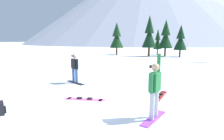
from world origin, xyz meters
TOP-DOWN VIEW (x-y plane):
  - ground_plane at (0.00, 0.00)m, footprint 800.00×800.00m
  - snowboarder_foreground at (2.14, -0.23)m, footprint 0.55×1.47m
  - snowboarder_midground at (-3.03, 2.89)m, footprint 1.55×0.85m
  - loose_snowboard_near_right at (1.90, 2.21)m, footprint 0.38×1.89m
  - loose_snowboard_far_spare at (-0.85, 0.50)m, footprint 1.78×0.72m
  - backpack_black at (-2.48, -1.98)m, footprint 0.38×0.36m
  - pine_tree_twin at (-9.52, 24.25)m, footprint 2.40×2.40m
  - pine_tree_tall at (-3.07, 27.34)m, footprint 1.47×1.47m
  - pine_tree_short at (-1.39, 24.96)m, footprint 2.26×2.26m
  - pine_tree_broad at (-3.58, 23.13)m, footprint 2.22×2.22m
  - pine_tree_slender at (0.91, 24.23)m, footprint 1.96×1.96m
  - peak_central_summit at (-102.95, 193.32)m, footprint 100.74×100.74m

SIDE VIEW (x-z plane):
  - ground_plane at x=0.00m, z-range 0.00..0.00m
  - loose_snowboard_far_spare at x=-0.85m, z-range -0.03..0.07m
  - loose_snowboard_near_right at x=1.90m, z-range -0.03..0.07m
  - backpack_black at x=-2.48m, z-range -0.02..0.45m
  - snowboarder_midground at x=-3.03m, z-range 0.04..1.71m
  - snowboarder_foreground at x=2.14m, z-range -0.05..1.96m
  - pine_tree_tall at x=-3.07m, z-range 0.20..4.64m
  - pine_tree_slender at x=0.91m, z-range 0.22..5.01m
  - pine_tree_twin at x=-9.52m, z-range 0.25..5.82m
  - pine_tree_short at x=-1.39m, z-range 0.26..5.98m
  - pine_tree_broad at x=-3.58m, z-range 0.28..6.57m
  - peak_central_summit at x=-102.95m, z-range 1.24..56.24m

